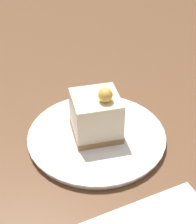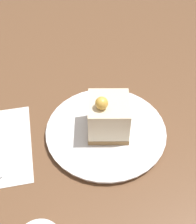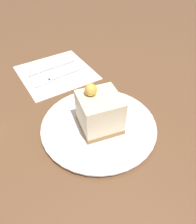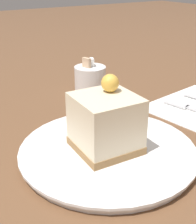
{
  "view_description": "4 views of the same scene",
  "coord_description": "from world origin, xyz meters",
  "px_view_note": "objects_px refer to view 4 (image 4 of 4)",
  "views": [
    {
      "loc": [
        0.51,
        -0.16,
        0.49
      ],
      "look_at": [
        -0.04,
        0.01,
        0.05
      ],
      "focal_mm": 60.0,
      "sensor_mm": 36.0,
      "label": 1
    },
    {
      "loc": [
        0.03,
        0.45,
        0.55
      ],
      "look_at": [
        -0.0,
        -0.01,
        0.07
      ],
      "focal_mm": 50.0,
      "sensor_mm": 36.0,
      "label": 2
    },
    {
      "loc": [
        -0.34,
        0.15,
        0.39
      ],
      "look_at": [
        -0.03,
        0.01,
        0.07
      ],
      "focal_mm": 35.0,
      "sensor_mm": 36.0,
      "label": 3
    },
    {
      "loc": [
        -0.26,
        -0.34,
        0.26
      ],
      "look_at": [
        -0.03,
        0.01,
        0.08
      ],
      "focal_mm": 50.0,
      "sensor_mm": 36.0,
      "label": 4
    }
  ],
  "objects_px": {
    "fork": "(196,110)",
    "sugar_bowl": "(90,79)",
    "cake_slice": "(105,122)",
    "plate": "(107,151)"
  },
  "relations": [
    {
      "from": "cake_slice",
      "to": "sugar_bowl",
      "type": "xyz_separation_m",
      "value": [
        0.13,
        0.25,
        -0.03
      ]
    },
    {
      "from": "fork",
      "to": "sugar_bowl",
      "type": "height_order",
      "value": "sugar_bowl"
    },
    {
      "from": "cake_slice",
      "to": "sugar_bowl",
      "type": "bearing_deg",
      "value": 66.01
    },
    {
      "from": "plate",
      "to": "sugar_bowl",
      "type": "distance_m",
      "value": 0.29
    },
    {
      "from": "plate",
      "to": "cake_slice",
      "type": "distance_m",
      "value": 0.05
    },
    {
      "from": "fork",
      "to": "sugar_bowl",
      "type": "bearing_deg",
      "value": 105.78
    },
    {
      "from": "cake_slice",
      "to": "sugar_bowl",
      "type": "relative_size",
      "value": 1.37
    },
    {
      "from": "cake_slice",
      "to": "plate",
      "type": "bearing_deg",
      "value": -26.3
    },
    {
      "from": "plate",
      "to": "sugar_bowl",
      "type": "relative_size",
      "value": 3.32
    },
    {
      "from": "cake_slice",
      "to": "fork",
      "type": "relative_size",
      "value": 0.65
    }
  ]
}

